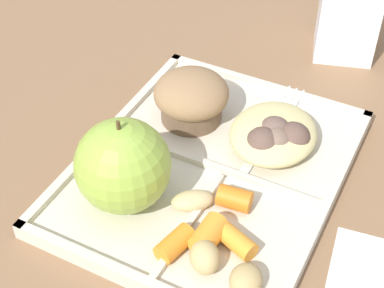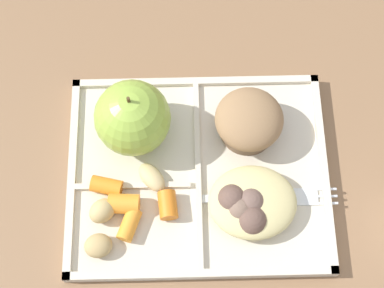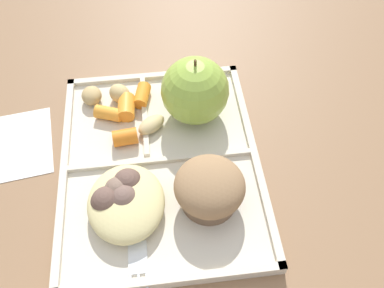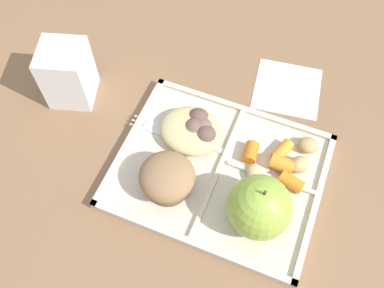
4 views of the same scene
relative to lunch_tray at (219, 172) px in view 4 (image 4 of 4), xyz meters
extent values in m
plane|color=#846042|center=(0.00, 0.00, -0.01)|extent=(6.00, 6.00, 0.00)
cube|color=beige|center=(0.00, 0.00, 0.00)|extent=(0.30, 0.25, 0.01)
cube|color=beige|center=(0.00, -0.12, 0.01)|extent=(0.30, 0.01, 0.01)
cube|color=beige|center=(0.00, 0.12, 0.01)|extent=(0.30, 0.01, 0.01)
cube|color=beige|center=(-0.15, 0.00, 0.01)|extent=(0.01, 0.25, 0.01)
cube|color=beige|center=(0.15, 0.00, 0.01)|extent=(0.01, 0.25, 0.01)
cube|color=beige|center=(0.00, 0.00, 0.01)|extent=(0.01, 0.23, 0.01)
cube|color=beige|center=(-0.08, -0.02, 0.01)|extent=(0.13, 0.01, 0.01)
sphere|color=#93B742|center=(-0.07, 0.05, 0.05)|extent=(0.09, 0.09, 0.09)
cylinder|color=#4C381E|center=(-0.07, 0.05, 0.09)|extent=(0.00, 0.00, 0.01)
cylinder|color=brown|center=(0.06, 0.05, 0.02)|extent=(0.07, 0.07, 0.02)
ellipsoid|color=#93704C|center=(0.06, 0.05, 0.04)|extent=(0.08, 0.08, 0.04)
cylinder|color=orange|center=(-0.08, -0.06, 0.01)|extent=(0.03, 0.04, 0.02)
cylinder|color=orange|center=(-0.11, -0.02, 0.01)|extent=(0.04, 0.03, 0.02)
cylinder|color=orange|center=(-0.08, -0.04, 0.02)|extent=(0.04, 0.02, 0.02)
cylinder|color=orange|center=(-0.03, -0.04, 0.02)|extent=(0.02, 0.03, 0.02)
ellipsoid|color=tan|center=(-0.11, -0.09, 0.02)|extent=(0.04, 0.03, 0.02)
ellipsoid|color=tan|center=(-0.05, -0.01, 0.01)|extent=(0.04, 0.05, 0.02)
ellipsoid|color=tan|center=(-0.11, -0.05, 0.02)|extent=(0.04, 0.04, 0.03)
ellipsoid|color=#D6C684|center=(0.06, -0.04, 0.02)|extent=(0.10, 0.09, 0.03)
sphere|color=brown|center=(0.06, -0.06, 0.02)|extent=(0.04, 0.04, 0.04)
sphere|color=brown|center=(0.04, -0.04, 0.02)|extent=(0.04, 0.04, 0.04)
sphere|color=#755B4C|center=(0.05, -0.05, 0.02)|extent=(0.03, 0.03, 0.03)
sphere|color=brown|center=(0.06, -0.04, 0.02)|extent=(0.04, 0.04, 0.04)
cube|color=silver|center=(0.05, -0.03, 0.01)|extent=(0.10, 0.01, 0.00)
cube|color=silver|center=(0.12, -0.03, 0.01)|extent=(0.04, 0.02, 0.00)
cylinder|color=silver|center=(0.15, -0.04, 0.01)|extent=(0.02, 0.00, 0.00)
cylinder|color=silver|center=(0.15, -0.03, 0.01)|extent=(0.02, 0.00, 0.00)
cylinder|color=silver|center=(0.15, -0.02, 0.01)|extent=(0.02, 0.00, 0.00)
cube|color=white|center=(0.28, -0.05, 0.05)|extent=(0.09, 0.09, 0.10)
cube|color=white|center=(-0.05, -0.20, -0.01)|extent=(0.12, 0.12, 0.00)
camera|label=1|loc=(-0.39, -0.18, 0.43)|focal=56.28mm
camera|label=2|loc=(-0.01, -0.23, 0.68)|focal=56.74mm
camera|label=3|loc=(0.27, 0.01, 0.42)|focal=37.12mm
camera|label=4|loc=(-0.07, 0.28, 0.57)|focal=39.28mm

